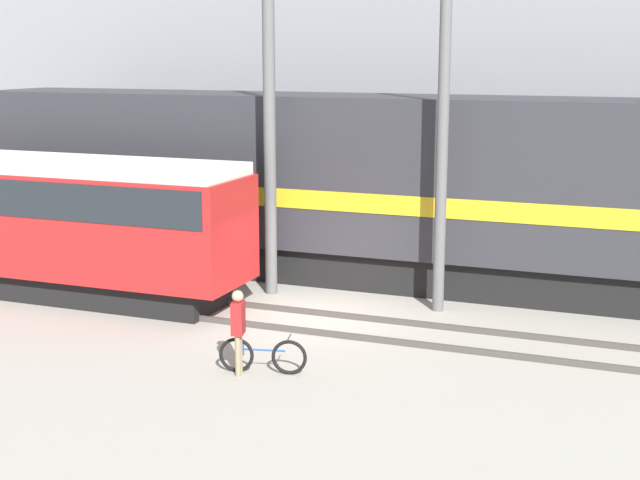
# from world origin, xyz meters

# --- Properties ---
(ground_plane) EXTENTS (120.00, 120.00, 0.00)m
(ground_plane) POSITION_xyz_m (0.00, 0.00, 0.00)
(ground_plane) COLOR #9E998C
(track_near) EXTENTS (60.00, 1.50, 0.14)m
(track_near) POSITION_xyz_m (0.00, -0.50, 0.07)
(track_near) COLOR #47423D
(track_near) RESTS_ON ground
(track_far) EXTENTS (60.00, 1.50, 0.14)m
(track_far) POSITION_xyz_m (0.00, 3.89, 0.07)
(track_far) COLOR #47423D
(track_far) RESTS_ON ground
(building_backdrop) EXTENTS (49.49, 6.00, 15.30)m
(building_backdrop) POSITION_xyz_m (0.00, 10.83, 7.65)
(building_backdrop) COLOR gray
(building_backdrop) RESTS_ON ground
(freight_locomotive) EXTENTS (21.98, 3.04, 5.68)m
(freight_locomotive) POSITION_xyz_m (-0.45, 3.89, 2.65)
(freight_locomotive) COLOR black
(freight_locomotive) RESTS_ON ground
(streetcar) EXTENTS (10.70, 2.54, 3.58)m
(streetcar) POSITION_xyz_m (-7.04, -0.50, 2.05)
(streetcar) COLOR black
(streetcar) RESTS_ON ground
(bicycle) EXTENTS (1.74, 0.58, 0.77)m
(bicycle) POSITION_xyz_m (0.51, -3.84, 0.36)
(bicycle) COLOR black
(bicycle) RESTS_ON ground
(person) EXTENTS (0.30, 0.40, 1.71)m
(person) POSITION_xyz_m (0.11, -4.09, 1.04)
(person) COLOR #8C7A5B
(person) RESTS_ON ground
(utility_pole_left) EXTENTS (0.31, 0.31, 9.39)m
(utility_pole_left) POSITION_xyz_m (-1.80, 1.70, 4.70)
(utility_pole_left) COLOR #595959
(utility_pole_left) RESTS_ON ground
(utility_pole_center) EXTENTS (0.28, 0.28, 9.24)m
(utility_pole_center) POSITION_xyz_m (2.67, 1.70, 4.62)
(utility_pole_center) COLOR #595959
(utility_pole_center) RESTS_ON ground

